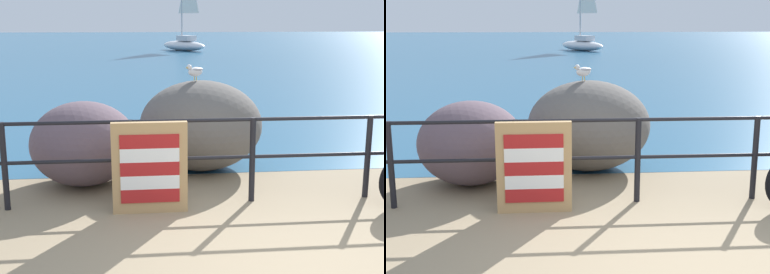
# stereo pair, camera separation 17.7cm
# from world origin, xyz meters

# --- Properties ---
(ground_plane) EXTENTS (120.00, 120.00, 0.10)m
(ground_plane) POSITION_xyz_m (0.00, 20.00, -0.05)
(ground_plane) COLOR #937F60
(sea_surface) EXTENTS (120.00, 90.00, 0.01)m
(sea_surface) POSITION_xyz_m (0.00, 48.09, 0.00)
(sea_surface) COLOR #285B7F
(sea_surface) RESTS_ON ground_plane
(promenade_railing) EXTENTS (8.63, 0.07, 1.02)m
(promenade_railing) POSITION_xyz_m (-0.00, 1.91, 0.64)
(promenade_railing) COLOR black
(promenade_railing) RESTS_ON ground_plane
(folded_deckchair_stack) EXTENTS (0.84, 0.10, 1.04)m
(folded_deckchair_stack) POSITION_xyz_m (-1.22, 1.65, 0.52)
(folded_deckchair_stack) COLOR tan
(folded_deckchair_stack) RESTS_ON ground_plane
(breakwater_boulder_main) EXTENTS (1.77, 1.63, 1.29)m
(breakwater_boulder_main) POSITION_xyz_m (-0.44, 3.37, 0.65)
(breakwater_boulder_main) COLOR #605B56
(breakwater_boulder_main) RESTS_ON ground
(breakwater_boulder_left) EXTENTS (1.39, 1.44, 1.10)m
(breakwater_boulder_left) POSITION_xyz_m (-2.05, 2.81, 0.55)
(breakwater_boulder_left) COLOR #604E57
(breakwater_boulder_left) RESTS_ON ground
(seagull) EXTENTS (0.31, 0.26, 0.23)m
(seagull) POSITION_xyz_m (-0.52, 3.39, 1.43)
(seagull) COLOR gold
(seagull) RESTS_ON breakwater_boulder_main
(sailboat) EXTENTS (3.50, 4.39, 6.16)m
(sailboat) POSITION_xyz_m (2.07, 33.57, 0.71)
(sailboat) COLOR white
(sailboat) RESTS_ON sea_surface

